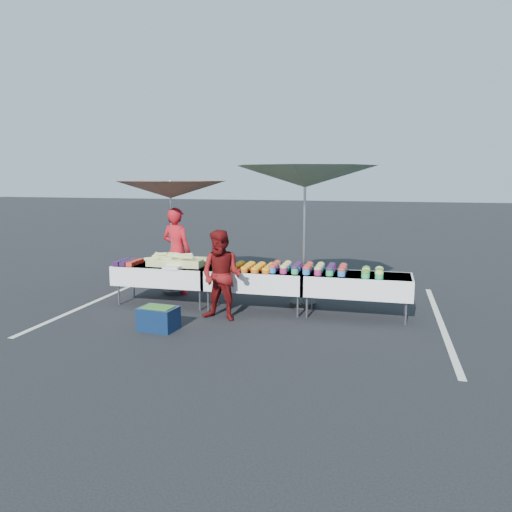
% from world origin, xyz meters
% --- Properties ---
extents(ground, '(80.00, 80.00, 0.00)m').
position_xyz_m(ground, '(0.00, 0.00, 0.00)').
color(ground, black).
extents(stripe_left, '(0.10, 5.00, 0.00)m').
position_xyz_m(stripe_left, '(-3.20, 0.00, 0.00)').
color(stripe_left, silver).
rests_on(stripe_left, ground).
extents(stripe_right, '(0.10, 5.00, 0.00)m').
position_xyz_m(stripe_right, '(3.20, 0.00, 0.00)').
color(stripe_right, silver).
rests_on(stripe_right, ground).
extents(table_left, '(1.86, 0.81, 0.75)m').
position_xyz_m(table_left, '(-1.80, 0.00, 0.58)').
color(table_left, white).
rests_on(table_left, ground).
extents(table_center, '(1.86, 0.81, 0.75)m').
position_xyz_m(table_center, '(0.00, 0.00, 0.58)').
color(table_center, white).
rests_on(table_center, ground).
extents(table_right, '(1.86, 0.81, 0.75)m').
position_xyz_m(table_right, '(1.80, 0.00, 0.58)').
color(table_right, white).
rests_on(table_right, ground).
extents(berry_punnets, '(0.40, 0.54, 0.08)m').
position_xyz_m(berry_punnets, '(-2.51, -0.06, 0.79)').
color(berry_punnets, black).
rests_on(berry_punnets, table_left).
extents(corn_pile, '(1.16, 0.57, 0.26)m').
position_xyz_m(corn_pile, '(-1.56, 0.04, 0.84)').
color(corn_pile, '#A2B95E').
rests_on(corn_pile, table_left).
extents(plastic_bags, '(0.30, 0.25, 0.05)m').
position_xyz_m(plastic_bags, '(-1.50, -0.30, 0.78)').
color(plastic_bags, white).
rests_on(plastic_bags, table_left).
extents(carrot_bowls, '(0.95, 0.69, 0.11)m').
position_xyz_m(carrot_bowls, '(-0.15, -0.01, 0.80)').
color(carrot_bowls, '#C95716').
rests_on(carrot_bowls, table_center).
extents(potato_cups, '(1.34, 0.58, 0.16)m').
position_xyz_m(potato_cups, '(0.95, 0.00, 0.83)').
color(potato_cups, blue).
rests_on(potato_cups, table_right).
extents(bean_baskets, '(0.36, 0.50, 0.15)m').
position_xyz_m(bean_baskets, '(2.06, -0.10, 0.82)').
color(bean_baskets, '#29A45D').
rests_on(bean_baskets, table_right).
extents(vendor, '(0.73, 0.57, 1.79)m').
position_xyz_m(vendor, '(-1.91, 0.86, 0.89)').
color(vendor, '#AF141D').
rests_on(vendor, ground).
extents(customer, '(0.83, 0.69, 1.54)m').
position_xyz_m(customer, '(-0.41, -0.75, 0.77)').
color(customer, '#640F0F').
rests_on(customer, ground).
extents(umbrella_left, '(2.53, 2.53, 2.36)m').
position_xyz_m(umbrella_left, '(-1.99, 0.80, 2.14)').
color(umbrella_left, black).
rests_on(umbrella_left, ground).
extents(umbrella_right, '(2.61, 2.61, 2.64)m').
position_xyz_m(umbrella_right, '(0.80, 0.46, 2.40)').
color(umbrella_right, black).
rests_on(umbrella_right, ground).
extents(storage_bin, '(0.62, 0.48, 0.38)m').
position_xyz_m(storage_bin, '(-1.21, -1.55, 0.20)').
color(storage_bin, '#0C1E3D').
rests_on(storage_bin, ground).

